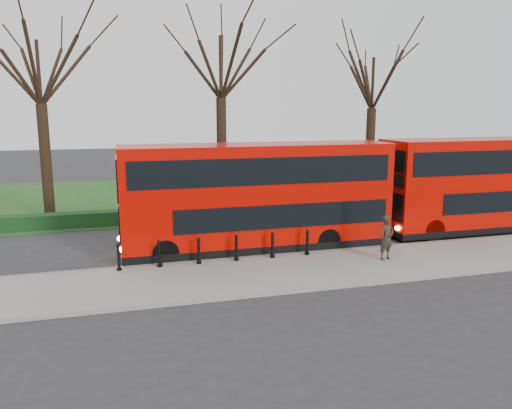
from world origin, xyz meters
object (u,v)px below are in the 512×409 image
object	(u,v)px
bus_lead	(257,198)
bollard_row	(218,250)
pedestrian	(387,238)
bus_rear	(493,185)

from	to	relation	value
bus_lead	bollard_row	bearing A→B (deg)	-139.99
bus_lead	pedestrian	world-z (taller)	bus_lead
bus_rear	pedestrian	distance (m)	8.72
bollard_row	bus_rear	distance (m)	14.67
bollard_row	bus_lead	world-z (taller)	bus_lead
pedestrian	bus_rear	bearing A→B (deg)	7.89
bus_rear	pedestrian	size ratio (longest dim) A/B	6.51
bollard_row	pedestrian	distance (m)	6.71
bollard_row	pedestrian	bearing A→B (deg)	-12.36
bollard_row	bus_lead	size ratio (longest dim) A/B	0.66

